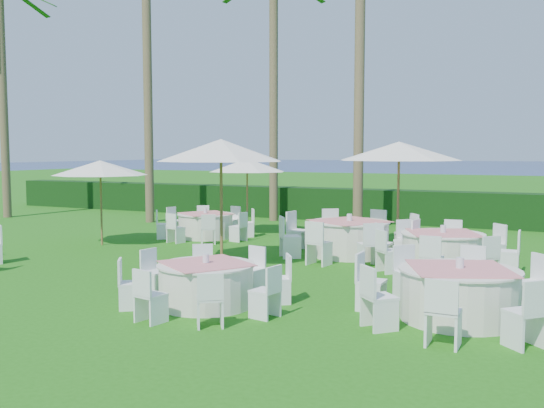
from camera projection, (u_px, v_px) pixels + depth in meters
The scene contains 16 objects.
ground at pixel (204, 288), 11.53m from camera, with size 120.00×120.00×0.00m, color #1D6010.
hedge at pixel (375, 206), 22.30m from camera, with size 34.00×1.00×1.20m, color black.
ocean at pixel (517, 166), 103.55m from camera, with size 260.00×260.00×0.00m, color #070E46.
banquet_table_b at pixel (206, 283), 10.20m from camera, with size 2.89×2.89×0.88m.
banquet_table_c at pixel (459, 293), 9.33m from camera, with size 3.22×3.22×0.98m.
banquet_table_d at pixel (206, 225), 18.23m from camera, with size 2.94×2.94×0.90m.
banquet_table_e at pixel (349, 237), 15.10m from camera, with size 3.52×3.52×1.05m.
banquet_table_f at pixel (443, 249), 13.46m from camera, with size 3.18×3.18×0.97m.
umbrella_a at pixel (100, 168), 16.64m from camera, with size 2.57×2.57×2.35m.
umbrella_b at pixel (221, 150), 13.53m from camera, with size 2.89×2.89×2.87m.
umbrella_c at pixel (247, 165), 18.89m from camera, with size 2.44×2.44×2.37m.
umbrella_d at pixel (399, 151), 15.94m from camera, with size 3.24×3.24×2.85m.
palm_a at pixel (147, 55), 21.75m from camera, with size 4.26×4.36×11.17m.
palm_b at pixel (274, 84), 22.30m from camera, with size 4.40×4.12×9.25m.
palm_c at pixel (360, 47), 18.96m from camera, with size 4.40×4.17×10.73m.
palm_f at pixel (3, 89), 23.47m from camera, with size 4.18×4.39×9.11m.
Camera 1 is at (5.97, -9.73, 2.60)m, focal length 40.00 mm.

